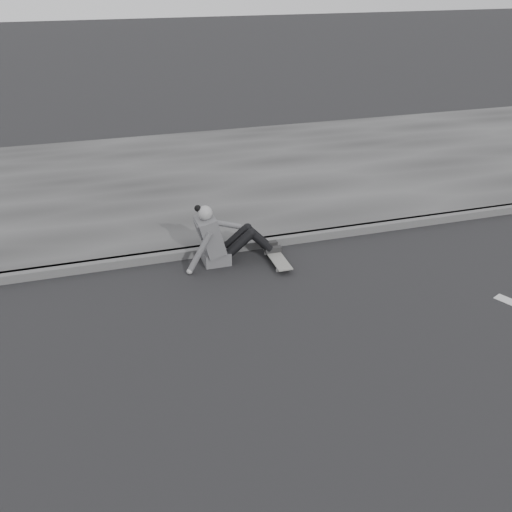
{
  "coord_description": "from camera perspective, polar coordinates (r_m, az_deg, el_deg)",
  "views": [
    {
      "loc": [
        -3.09,
        -4.54,
        3.74
      ],
      "look_at": [
        -1.26,
        1.4,
        0.5
      ],
      "focal_mm": 40.0,
      "sensor_mm": 36.0,
      "label": 1
    }
  ],
  "objects": [
    {
      "name": "ground",
      "position": [
        6.64,
        14.19,
        -7.69
      ],
      "size": [
        80.0,
        80.0,
        0.0
      ],
      "primitive_type": "plane",
      "color": "black",
      "rests_on": "ground"
    },
    {
      "name": "curb",
      "position": [
        8.59,
        5.7,
        2.03
      ],
      "size": [
        24.0,
        0.16,
        0.12
      ],
      "primitive_type": "cube",
      "color": "#4A4A4A",
      "rests_on": "ground"
    },
    {
      "name": "sidewalk",
      "position": [
        11.22,
        -0.2,
        8.39
      ],
      "size": [
        24.0,
        6.0,
        0.12
      ],
      "primitive_type": "cube",
      "color": "#353535",
      "rests_on": "ground"
    },
    {
      "name": "skateboard",
      "position": [
        7.89,
        2.08,
        -0.18
      ],
      "size": [
        0.2,
        0.78,
        0.09
      ],
      "color": "#ABAAA5",
      "rests_on": "ground"
    },
    {
      "name": "seated_woman",
      "position": [
        7.79,
        -3.6,
        1.77
      ],
      "size": [
        1.38,
        0.46,
        0.88
      ],
      "color": "#4C4C4F",
      "rests_on": "ground"
    }
  ]
}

